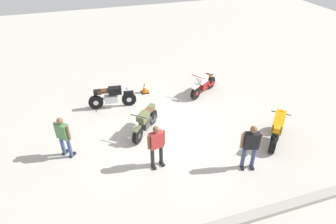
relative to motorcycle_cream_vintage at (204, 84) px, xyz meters
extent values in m
plane|color=#B7B2A8|center=(2.56, 2.35, -0.49)|extent=(40.00, 40.00, 0.00)
cylinder|color=black|center=(0.57, 0.38, -0.19)|extent=(0.59, 0.47, 0.60)
cylinder|color=black|center=(-0.55, -0.37, -0.19)|extent=(0.59, 0.47, 0.60)
cylinder|color=maroon|center=(0.57, 0.38, -0.19)|extent=(0.27, 0.27, 0.21)
cylinder|color=maroon|center=(-0.55, -0.37, -0.19)|extent=(0.27, 0.27, 0.21)
cube|color=maroon|center=(-0.03, -0.02, -0.09)|extent=(0.62, 0.55, 0.32)
cube|color=white|center=(0.14, 0.09, 0.31)|extent=(0.64, 0.58, 0.30)
cube|color=white|center=(0.57, 0.38, 0.14)|extent=(0.45, 0.38, 0.08)
cube|color=#4C331E|center=(-0.24, -0.16, 0.33)|extent=(0.64, 0.55, 0.12)
cube|color=white|center=(-0.48, -0.33, 0.31)|extent=(0.39, 0.36, 0.18)
cylinder|color=maroon|center=(-0.46, -0.11, -0.14)|extent=(0.52, 0.40, 0.16)
cylinder|color=maroon|center=(0.41, 0.27, 0.56)|extent=(0.42, 0.60, 0.04)
sphere|color=silver|center=(0.59, 0.40, 0.36)|extent=(0.16, 0.16, 0.16)
cylinder|color=black|center=(-1.57, 3.69, -0.19)|extent=(0.53, 0.55, 0.60)
cylinder|color=black|center=(-0.65, 4.68, -0.19)|extent=(0.57, 0.59, 0.60)
cylinder|color=black|center=(-1.57, 3.69, -0.19)|extent=(0.27, 0.28, 0.21)
cylinder|color=black|center=(-0.65, 4.68, -0.19)|extent=(0.27, 0.28, 0.21)
cube|color=black|center=(-1.08, 4.22, -0.09)|extent=(0.59, 0.60, 0.32)
cube|color=orange|center=(-1.18, 4.11, 0.31)|extent=(0.94, 0.97, 0.57)
cone|color=orange|center=(-1.53, 3.73, 0.46)|extent=(0.49, 0.49, 0.39)
cube|color=black|center=(-0.91, 4.40, 0.38)|extent=(0.60, 0.62, 0.12)
cube|color=orange|center=(-0.70, 4.62, 0.46)|extent=(0.40, 0.40, 0.23)
cylinder|color=black|center=(-0.80, 4.64, 0.28)|extent=(0.34, 0.35, 0.17)
cylinder|color=black|center=(-0.68, 4.53, 0.28)|extent=(0.34, 0.35, 0.17)
cylinder|color=black|center=(-1.44, 3.83, 0.48)|extent=(0.54, 0.50, 0.04)
sphere|color=silver|center=(-1.59, 3.67, 0.41)|extent=(0.16, 0.16, 0.16)
cylinder|color=black|center=(3.62, 0.01, -0.17)|extent=(0.65, 0.20, 0.64)
cylinder|color=black|center=(5.06, -0.17, -0.17)|extent=(0.65, 0.20, 0.64)
cylinder|color=silver|center=(3.62, 0.01, -0.17)|extent=(0.24, 0.17, 0.22)
cylinder|color=silver|center=(5.06, -0.17, -0.17)|extent=(0.24, 0.17, 0.22)
cube|color=silver|center=(4.39, -0.09, -0.07)|extent=(0.59, 0.35, 0.32)
cube|color=black|center=(4.19, -0.06, 0.33)|extent=(0.59, 0.39, 0.30)
cube|color=black|center=(3.62, 0.01, 0.18)|extent=(0.46, 0.21, 0.08)
cube|color=#4C2D19|center=(4.64, -0.12, 0.35)|extent=(0.63, 0.33, 0.12)
cube|color=black|center=(4.93, -0.16, 0.33)|extent=(0.34, 0.26, 0.18)
cylinder|color=silver|center=(4.76, -0.31, -0.12)|extent=(0.57, 0.18, 0.16)
cylinder|color=silver|center=(3.86, -0.02, 0.58)|extent=(0.12, 0.70, 0.04)
sphere|color=silver|center=(3.64, 0.00, 0.38)|extent=(0.16, 0.16, 0.16)
cylinder|color=black|center=(3.84, 2.68, -0.19)|extent=(0.51, 0.56, 0.60)
cylinder|color=black|center=(2.98, 1.64, -0.19)|extent=(0.51, 0.56, 0.60)
cylinder|color=#333333|center=(3.84, 2.68, -0.19)|extent=(0.27, 0.28, 0.21)
cylinder|color=#333333|center=(2.98, 1.64, -0.19)|extent=(0.27, 0.28, 0.21)
cube|color=#333333|center=(3.38, 2.12, -0.09)|extent=(0.57, 0.61, 0.32)
cube|color=#515B38|center=(3.51, 2.27, 0.31)|extent=(0.60, 0.64, 0.30)
cube|color=#515B38|center=(3.84, 2.68, 0.14)|extent=(0.40, 0.44, 0.08)
cube|color=brown|center=(3.22, 1.93, 0.33)|extent=(0.58, 0.63, 0.12)
cube|color=#515B38|center=(3.03, 1.70, 0.31)|extent=(0.37, 0.39, 0.18)
cylinder|color=#333333|center=(2.99, 1.92, -0.14)|extent=(0.44, 0.50, 0.16)
cylinder|color=#333333|center=(3.72, 2.53, 0.56)|extent=(0.56, 0.47, 0.04)
sphere|color=silver|center=(3.86, 2.70, 0.36)|extent=(0.16, 0.16, 0.16)
cylinder|color=#262628|center=(3.65, 4.12, -0.08)|extent=(0.15, 0.15, 0.81)
cube|color=black|center=(3.64, 4.18, -0.45)|extent=(0.15, 0.27, 0.08)
cylinder|color=#262628|center=(3.34, 4.05, -0.08)|extent=(0.15, 0.15, 0.81)
cube|color=black|center=(3.32, 4.11, -0.45)|extent=(0.15, 0.27, 0.08)
cube|color=#B23333|center=(3.49, 4.09, 0.61)|extent=(0.49, 0.30, 0.58)
cylinder|color=brown|center=(3.76, 4.14, 0.63)|extent=(0.11, 0.11, 0.54)
cylinder|color=brown|center=(3.22, 4.03, 0.63)|extent=(0.11, 0.11, 0.54)
sphere|color=brown|center=(3.49, 4.09, 1.04)|extent=(0.22, 0.22, 0.22)
cylinder|color=#384772|center=(0.78, 5.05, -0.07)|extent=(0.16, 0.16, 0.84)
cube|color=black|center=(0.79, 5.10, -0.45)|extent=(0.17, 0.28, 0.08)
cylinder|color=#384772|center=(0.46, 5.14, -0.07)|extent=(0.16, 0.16, 0.84)
cube|color=black|center=(0.48, 5.20, -0.45)|extent=(0.17, 0.28, 0.08)
cube|color=black|center=(0.62, 5.09, 0.65)|extent=(0.52, 0.35, 0.60)
cylinder|color=brown|center=(0.89, 5.01, 0.67)|extent=(0.11, 0.11, 0.56)
cylinder|color=brown|center=(0.35, 5.18, 0.67)|extent=(0.11, 0.11, 0.56)
sphere|color=brown|center=(0.62, 5.09, 1.10)|extent=(0.23, 0.23, 0.23)
cylinder|color=#384772|center=(6.26, 2.75, -0.09)|extent=(0.18, 0.18, 0.80)
cube|color=black|center=(6.22, 2.71, -0.45)|extent=(0.25, 0.26, 0.08)
cylinder|color=#384772|center=(6.50, 2.54, -0.09)|extent=(0.18, 0.18, 0.80)
cube|color=black|center=(6.45, 2.49, -0.45)|extent=(0.25, 0.26, 0.08)
cube|color=#4C7F4C|center=(6.38, 2.65, 0.60)|extent=(0.48, 0.47, 0.57)
cylinder|color=brown|center=(6.18, 2.83, 0.61)|extent=(0.13, 0.13, 0.53)
cylinder|color=brown|center=(6.58, 2.46, 0.61)|extent=(0.13, 0.13, 0.53)
sphere|color=brown|center=(6.38, 2.65, 1.02)|extent=(0.22, 0.22, 0.22)
cube|color=black|center=(2.68, -0.91, -0.47)|extent=(0.36, 0.36, 0.03)
cone|color=orange|center=(2.68, -0.91, -0.21)|extent=(0.28, 0.28, 0.50)
cylinder|color=white|center=(2.68, -0.91, -0.17)|extent=(0.19, 0.19, 0.08)
camera|label=1|loc=(5.38, 11.20, 6.58)|focal=31.30mm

